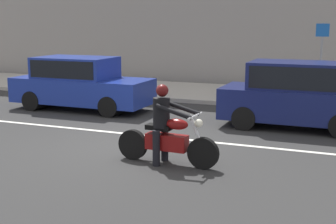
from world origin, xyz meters
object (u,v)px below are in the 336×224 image
at_px(street_sign_post, 321,54).
at_px(parked_sedan_cobalt_blue, 80,83).
at_px(parked_hatchback_navy, 296,94).
at_px(motorcycle_with_rider_black_leather, 166,132).

bearing_deg(street_sign_post, parked_sedan_cobalt_blue, -151.10).
height_order(parked_hatchback_navy, street_sign_post, street_sign_post).
bearing_deg(parked_hatchback_navy, parked_sedan_cobalt_blue, 178.67).
distance_m(motorcycle_with_rider_black_leather, parked_sedan_cobalt_blue, 6.66).
bearing_deg(parked_sedan_cobalt_blue, street_sign_post, 28.90).
distance_m(parked_sedan_cobalt_blue, street_sign_post, 8.28).
height_order(motorcycle_with_rider_black_leather, street_sign_post, street_sign_post).
bearing_deg(parked_sedan_cobalt_blue, parked_hatchback_navy, -1.33).
xyz_separation_m(motorcycle_with_rider_black_leather, parked_sedan_cobalt_blue, (-4.91, 4.49, 0.22)).
height_order(motorcycle_with_rider_black_leather, parked_hatchback_navy, parked_hatchback_navy).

